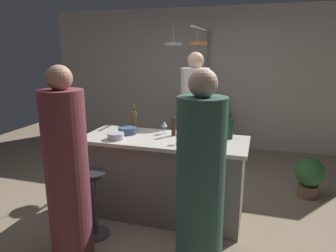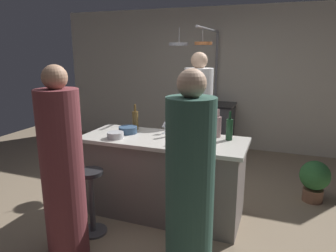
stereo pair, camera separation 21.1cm
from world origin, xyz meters
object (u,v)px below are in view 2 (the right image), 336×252
wine_glass_by_chef (176,134)px  wine_bottle_amber (135,120)px  wine_bottle_green (229,129)px  chef (198,125)px  bar_stool_right (197,219)px  pepper_mill (173,126)px  potted_plant (315,179)px  mixing_bowl_steel (115,135)px  stove_range (211,127)px  mixing_bowl_blue (128,130)px  guest_right (190,193)px  guest_left (63,172)px  wine_glass_near_left_guest (165,125)px  bar_stool_left (91,199)px  wine_bottle_rose (218,126)px

wine_glass_by_chef → wine_bottle_amber: bearing=149.5°
wine_bottle_green → wine_glass_by_chef: wine_bottle_green is taller
chef → bar_stool_right: bearing=-74.9°
bar_stool_right → pepper_mill: bearing=122.9°
potted_plant → mixing_bowl_steel: mixing_bowl_steel is taller
stove_range → potted_plant: (1.64, -1.53, -0.15)m
pepper_mill → stove_range: bearing=91.8°
bar_stool_right → mixing_bowl_blue: mixing_bowl_blue is taller
guest_right → mixing_bowl_steel: guest_right is taller
mixing_bowl_steel → guest_left: bearing=-95.0°
wine_bottle_amber → chef: bearing=52.2°
bar_stool_right → wine_glass_near_left_guest: size_ratio=4.66×
stove_range → mixing_bowl_steel: 2.73m
wine_bottle_amber → mixing_bowl_steel: bearing=-95.2°
chef → guest_right: chef is taller
potted_plant → wine_bottle_amber: wine_bottle_amber is taller
guest_right → potted_plant: size_ratio=3.29×
stove_range → mixing_bowl_blue: 2.49m
pepper_mill → mixing_bowl_blue: pepper_mill is taller
wine_bottle_amber → mixing_bowl_steel: wine_bottle_amber is taller
bar_stool_left → mixing_bowl_blue: mixing_bowl_blue is taller
bar_stool_right → mixing_bowl_blue: 1.34m
chef → wine_bottle_amber: chef is taller
wine_bottle_rose → wine_bottle_amber: wine_bottle_rose is taller
wine_glass_by_chef → mixing_bowl_blue: size_ratio=0.70×
guest_right → bar_stool_left: 1.25m
potted_plant → stove_range: bearing=136.9°
stove_range → chef: 1.54m
bar_stool_left → pepper_mill: bearing=51.0°
bar_stool_left → wine_glass_by_chef: 1.08m
bar_stool_right → wine_bottle_green: bearing=81.0°
bar_stool_right → bar_stool_left: 1.09m
guest_right → pepper_mill: 1.24m
wine_glass_by_chef → mixing_bowl_steel: 0.69m
chef → guest_right: size_ratio=1.06×
chef → potted_plant: 1.60m
pepper_mill → wine_bottle_amber: size_ratio=0.68×
bar_stool_left → wine_glass_by_chef: wine_glass_by_chef is taller
mixing_bowl_blue → bar_stool_left: bearing=-97.0°
potted_plant → wine_bottle_amber: bearing=-161.6°
guest_left → mixing_bowl_steel: guest_left is taller
chef → potted_plant: chef is taller
pepper_mill → wine_bottle_amber: bearing=169.6°
bar_stool_left → wine_bottle_amber: size_ratio=2.20×
potted_plant → wine_bottle_amber: (-2.08, -0.69, 0.72)m
wine_glass_near_left_guest → wine_bottle_green: bearing=-0.4°
pepper_mill → bar_stool_left: bearing=-129.0°
chef → bar_stool_left: bearing=-112.7°
pepper_mill → wine_glass_by_chef: (0.13, -0.29, 0.00)m
stove_range → bar_stool_right: (0.56, -3.07, -0.07)m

